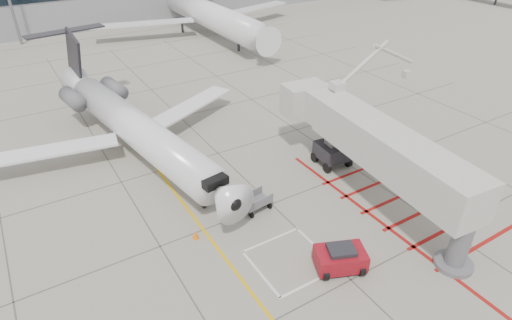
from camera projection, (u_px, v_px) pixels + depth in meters
ground_plane at (307, 238)px, 26.38m from camera, size 260.00×260.00×0.00m
regional_jet at (148, 121)px, 31.47m from camera, size 27.48×32.59×7.71m
jet_bridge at (388, 158)px, 27.31m from camera, size 10.48×19.25×7.40m
pushback_tug at (340, 258)px, 23.82m from camera, size 3.20×2.64×1.61m
baggage_cart at (256, 202)px, 28.45m from camera, size 2.13×1.50×1.25m
ground_power_unit at (397, 158)px, 32.41m from camera, size 2.82×1.82×2.12m
cone_nose at (196, 235)px, 26.23m from camera, size 0.39×0.39×0.54m
cone_side at (227, 185)px, 30.69m from camera, size 0.41×0.41×0.57m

